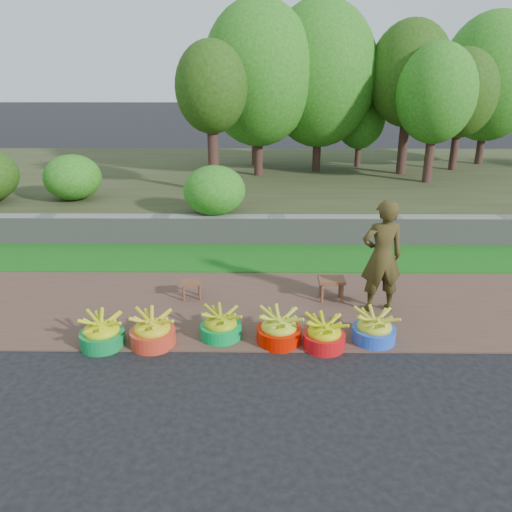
{
  "coord_description": "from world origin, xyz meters",
  "views": [
    {
      "loc": [
        -0.3,
        -5.17,
        3.09
      ],
      "look_at": [
        -0.36,
        1.3,
        0.75
      ],
      "focal_mm": 35.0,
      "sensor_mm": 36.0,
      "label": 1
    }
  ],
  "objects_px": {
    "basin_e": "(324,335)",
    "stool_left": "(191,285)",
    "vendor_woman": "(382,257)",
    "basin_f": "(374,329)",
    "basin_d": "(279,329)",
    "basin_c": "(221,326)",
    "basin_a": "(102,333)",
    "basin_b": "(152,331)",
    "stool_right": "(331,283)"
  },
  "relations": [
    {
      "from": "basin_e",
      "to": "stool_left",
      "type": "bearing_deg",
      "value": 142.53
    },
    {
      "from": "stool_left",
      "to": "vendor_woman",
      "type": "relative_size",
      "value": 0.22
    },
    {
      "from": "stool_left",
      "to": "basin_f",
      "type": "bearing_deg",
      "value": -27.0
    },
    {
      "from": "basin_d",
      "to": "basin_e",
      "type": "height_order",
      "value": "basin_d"
    },
    {
      "from": "basin_c",
      "to": "basin_d",
      "type": "distance_m",
      "value": 0.73
    },
    {
      "from": "basin_a",
      "to": "basin_f",
      "type": "distance_m",
      "value": 3.31
    },
    {
      "from": "basin_d",
      "to": "basin_b",
      "type": "bearing_deg",
      "value": -177.59
    },
    {
      "from": "basin_b",
      "to": "stool_right",
      "type": "height_order",
      "value": "basin_b"
    },
    {
      "from": "basin_e",
      "to": "vendor_woman",
      "type": "xyz_separation_m",
      "value": [
        0.87,
        1.01,
        0.63
      ]
    },
    {
      "from": "basin_d",
      "to": "stool_left",
      "type": "distance_m",
      "value": 1.76
    },
    {
      "from": "basin_e",
      "to": "stool_left",
      "type": "height_order",
      "value": "basin_e"
    },
    {
      "from": "basin_b",
      "to": "basin_e",
      "type": "distance_m",
      "value": 2.07
    },
    {
      "from": "basin_d",
      "to": "vendor_woman",
      "type": "distance_m",
      "value": 1.78
    },
    {
      "from": "basin_c",
      "to": "basin_f",
      "type": "height_order",
      "value": "basin_f"
    },
    {
      "from": "basin_a",
      "to": "vendor_woman",
      "type": "distance_m",
      "value": 3.74
    },
    {
      "from": "basin_c",
      "to": "stool_right",
      "type": "relative_size",
      "value": 1.36
    },
    {
      "from": "stool_left",
      "to": "basin_b",
      "type": "bearing_deg",
      "value": -102.74
    },
    {
      "from": "basin_c",
      "to": "basin_d",
      "type": "xyz_separation_m",
      "value": [
        0.72,
        -0.11,
        0.01
      ]
    },
    {
      "from": "basin_e",
      "to": "vendor_woman",
      "type": "height_order",
      "value": "vendor_woman"
    },
    {
      "from": "basin_b",
      "to": "basin_e",
      "type": "xyz_separation_m",
      "value": [
        2.07,
        -0.04,
        -0.01
      ]
    },
    {
      "from": "basin_b",
      "to": "basin_d",
      "type": "xyz_separation_m",
      "value": [
        1.53,
        0.06,
        -0.0
      ]
    },
    {
      "from": "basin_b",
      "to": "basin_c",
      "type": "bearing_deg",
      "value": 11.76
    },
    {
      "from": "basin_f",
      "to": "stool_left",
      "type": "height_order",
      "value": "basin_f"
    },
    {
      "from": "basin_a",
      "to": "basin_c",
      "type": "height_order",
      "value": "basin_a"
    },
    {
      "from": "stool_left",
      "to": "stool_right",
      "type": "xyz_separation_m",
      "value": [
        2.03,
        -0.04,
        0.05
      ]
    },
    {
      "from": "basin_a",
      "to": "basin_f",
      "type": "relative_size",
      "value": 1.01
    },
    {
      "from": "basin_a",
      "to": "basin_e",
      "type": "distance_m",
      "value": 2.68
    },
    {
      "from": "basin_b",
      "to": "stool_right",
      "type": "relative_size",
      "value": 1.47
    },
    {
      "from": "vendor_woman",
      "to": "stool_right",
      "type": "bearing_deg",
      "value": -33.7
    },
    {
      "from": "stool_right",
      "to": "basin_c",
      "type": "bearing_deg",
      "value": -143.81
    },
    {
      "from": "basin_d",
      "to": "stool_left",
      "type": "xyz_separation_m",
      "value": [
        -1.24,
        1.25,
        0.05
      ]
    },
    {
      "from": "basin_c",
      "to": "basin_d",
      "type": "bearing_deg",
      "value": -8.32
    },
    {
      "from": "basin_f",
      "to": "stool_left",
      "type": "distance_m",
      "value": 2.7
    },
    {
      "from": "basin_f",
      "to": "basin_d",
      "type": "bearing_deg",
      "value": -178.57
    },
    {
      "from": "basin_d",
      "to": "stool_right",
      "type": "relative_size",
      "value": 1.46
    },
    {
      "from": "basin_f",
      "to": "vendor_woman",
      "type": "relative_size",
      "value": 0.34
    },
    {
      "from": "basin_a",
      "to": "stool_right",
      "type": "height_order",
      "value": "basin_a"
    },
    {
      "from": "basin_f",
      "to": "stool_right",
      "type": "height_order",
      "value": "basin_f"
    },
    {
      "from": "basin_b",
      "to": "basin_e",
      "type": "bearing_deg",
      "value": -1.16
    },
    {
      "from": "basin_d",
      "to": "basin_e",
      "type": "xyz_separation_m",
      "value": [
        0.54,
        -0.11,
        -0.01
      ]
    },
    {
      "from": "basin_d",
      "to": "vendor_woman",
      "type": "height_order",
      "value": "vendor_woman"
    },
    {
      "from": "basin_e",
      "to": "basin_f",
      "type": "height_order",
      "value": "basin_f"
    },
    {
      "from": "basin_e",
      "to": "vendor_woman",
      "type": "relative_size",
      "value": 0.33
    },
    {
      "from": "basin_e",
      "to": "basin_f",
      "type": "xyz_separation_m",
      "value": [
        0.63,
        0.14,
        0.01
      ]
    },
    {
      "from": "basin_b",
      "to": "basin_c",
      "type": "distance_m",
      "value": 0.83
    },
    {
      "from": "stool_left",
      "to": "stool_right",
      "type": "height_order",
      "value": "stool_right"
    },
    {
      "from": "basin_d",
      "to": "basin_f",
      "type": "xyz_separation_m",
      "value": [
        1.17,
        0.03,
        -0.01
      ]
    },
    {
      "from": "stool_right",
      "to": "basin_e",
      "type": "bearing_deg",
      "value": -101.02
    },
    {
      "from": "basin_c",
      "to": "vendor_woman",
      "type": "distance_m",
      "value": 2.35
    },
    {
      "from": "basin_d",
      "to": "vendor_woman",
      "type": "relative_size",
      "value": 0.35
    }
  ]
}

